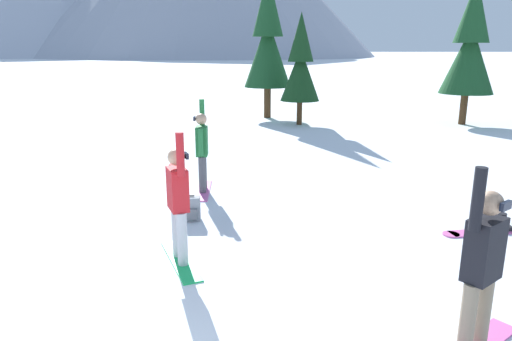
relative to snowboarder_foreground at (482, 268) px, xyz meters
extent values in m
cylinder|color=gray|center=(0.12, 0.10, -0.52)|extent=(0.15, 0.15, 0.80)
cylinder|color=gray|center=(-0.12, -0.10, -0.52)|extent=(0.15, 0.15, 0.80)
cube|color=black|center=(0.00, 0.00, 0.20)|extent=(0.46, 0.44, 0.63)
cylinder|color=black|center=(0.20, 0.17, 0.22)|extent=(0.11, 0.11, 0.58)
cylinder|color=black|center=(-0.20, -0.16, 0.76)|extent=(0.11, 0.11, 0.60)
sphere|color=tan|center=(0.00, 0.00, 0.67)|extent=(0.24, 0.24, 0.24)
cube|color=black|center=(0.09, -0.11, 0.68)|extent=(0.16, 0.14, 0.08)
cube|color=#19B259|center=(-3.36, 2.08, -0.94)|extent=(0.84, 1.48, 0.02)
cylinder|color=#B7B7BC|center=(-3.42, 2.22, -0.53)|extent=(0.15, 0.15, 0.78)
cylinder|color=#B7B7BC|center=(-3.30, 1.93, -0.53)|extent=(0.15, 0.15, 0.78)
cube|color=red|center=(-3.36, 2.08, 0.16)|extent=(0.38, 0.46, 0.61)
cylinder|color=red|center=(-3.46, 2.32, 0.18)|extent=(0.11, 0.11, 0.58)
cylinder|color=red|center=(-3.26, 1.84, 0.72)|extent=(0.11, 0.11, 0.60)
sphere|color=tan|center=(-3.36, 2.08, 0.63)|extent=(0.24, 0.24, 0.24)
cube|color=black|center=(-3.23, 2.13, 0.64)|extent=(0.10, 0.17, 0.08)
cube|color=pink|center=(-3.46, 5.58, -0.94)|extent=(0.35, 1.53, 0.02)
cylinder|color=#4C4C51|center=(-3.46, 5.42, -0.53)|extent=(0.15, 0.15, 0.78)
cylinder|color=#4C4C51|center=(-3.47, 5.74, -0.53)|extent=(0.15, 0.15, 0.78)
cube|color=#237238|center=(-3.46, 5.58, 0.17)|extent=(0.26, 0.41, 0.62)
cylinder|color=#237238|center=(-3.45, 5.32, 0.19)|extent=(0.11, 0.11, 0.58)
cylinder|color=#237238|center=(-3.48, 5.84, 0.73)|extent=(0.11, 0.11, 0.60)
sphere|color=tan|center=(-3.46, 5.58, 0.64)|extent=(0.24, 0.24, 0.24)
cube|color=black|center=(-3.60, 5.57, 0.65)|extent=(0.05, 0.17, 0.08)
cube|color=pink|center=(1.78, 3.28, -0.94)|extent=(1.59, 0.55, 0.02)
cylinder|color=pink|center=(1.01, 3.14, -0.94)|extent=(0.32, 0.32, 0.02)
cube|color=black|center=(2.01, 3.33, -0.89)|extent=(0.22, 0.17, 0.07)
cube|color=black|center=(1.55, 3.24, -0.89)|extent=(0.22, 0.17, 0.07)
cube|color=gray|center=(-3.45, 3.79, -0.73)|extent=(0.33, 0.22, 0.44)
cube|color=slate|center=(-3.44, 3.66, -0.79)|extent=(0.23, 0.08, 0.20)
cylinder|color=black|center=(-3.45, 3.79, -0.49)|extent=(0.12, 0.03, 0.02)
cylinder|color=#472D19|center=(-0.68, 14.88, -0.46)|extent=(0.22, 0.22, 0.98)
cone|color=#143819|center=(-0.68, 14.88, 1.07)|extent=(1.57, 1.57, 2.08)
cone|color=#143819|center=(-0.68, 14.88, 2.52)|extent=(1.02, 1.02, 1.90)
cylinder|color=#472D19|center=(-1.97, 16.86, -0.26)|extent=(0.31, 0.31, 1.37)
cone|color=#194723|center=(-1.97, 16.86, 1.87)|extent=(2.05, 2.05, 2.91)
cone|color=#194723|center=(-1.97, 16.86, 3.91)|extent=(1.34, 1.34, 2.67)
cylinder|color=#472D19|center=(6.03, 15.06, -0.32)|extent=(0.29, 0.29, 1.26)
cone|color=#194723|center=(6.03, 15.06, 1.65)|extent=(2.09, 2.09, 2.67)
cone|color=#194723|center=(6.03, 15.06, 3.52)|extent=(1.36, 1.36, 2.45)
camera|label=1|loc=(-2.15, -4.25, 2.09)|focal=32.94mm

